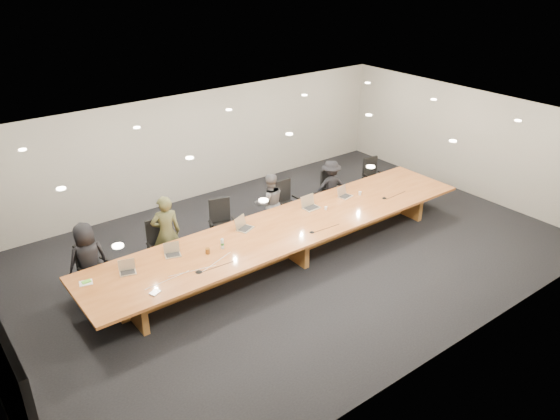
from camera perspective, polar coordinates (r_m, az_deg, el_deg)
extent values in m
plane|color=black|center=(11.91, 0.88, -4.83)|extent=(12.00, 12.00, 0.00)
cube|color=beige|center=(14.39, -9.01, 6.57)|extent=(12.00, 0.02, 2.80)
cube|color=brown|center=(11.56, 0.90, -1.77)|extent=(9.00, 1.80, 0.06)
cube|color=brown|center=(11.74, 0.89, -3.39)|extent=(7.65, 0.15, 0.69)
cube|color=brown|center=(10.25, -15.39, -9.23)|extent=(0.12, 1.26, 0.69)
cube|color=brown|center=(11.74, 0.89, -3.39)|extent=(0.12, 1.26, 0.69)
cube|color=brown|center=(14.01, 12.56, 1.05)|extent=(0.12, 1.26, 0.69)
imported|color=black|center=(10.91, -19.41, -4.97)|extent=(0.75, 0.50, 1.52)
imported|color=#3E3E22|center=(11.35, -11.79, -2.36)|extent=(0.68, 0.54, 1.63)
imported|color=#4D4C4F|center=(12.61, -1.10, 0.72)|extent=(0.83, 0.73, 1.45)
imported|color=black|center=(13.69, 5.31, 2.49)|extent=(0.99, 0.78, 1.34)
cylinder|color=#B2C3BE|center=(10.70, -6.05, -3.54)|extent=(0.08, 0.08, 0.21)
cylinder|color=brown|center=(10.59, -7.57, -4.26)|extent=(0.12, 0.12, 0.11)
cone|color=white|center=(12.25, 4.81, 0.19)|extent=(0.07, 0.07, 0.08)
cone|color=silver|center=(13.08, 8.36, 1.74)|extent=(0.09, 0.09, 0.09)
cube|color=white|center=(10.24, -19.62, -7.18)|extent=(0.26, 0.23, 0.01)
cube|color=#65C835|center=(10.23, -19.58, -7.06)|extent=(0.15, 0.09, 0.02)
cube|color=#B8B8BD|center=(9.63, -12.92, -8.41)|extent=(0.22, 0.19, 0.03)
cone|color=black|center=(10.06, -8.48, -6.35)|extent=(0.15, 0.15, 0.03)
cone|color=black|center=(11.29, 3.35, -2.29)|extent=(0.13, 0.13, 0.03)
cone|color=black|center=(13.01, 10.85, 1.26)|extent=(0.14, 0.14, 0.03)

